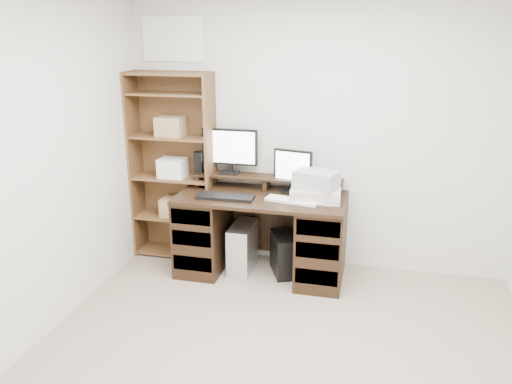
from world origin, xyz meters
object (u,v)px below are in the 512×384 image
at_px(printer, 316,194).
at_px(tower_silver, 243,247).
at_px(bookshelf, 174,165).
at_px(tower_black, 282,254).
at_px(monitor_small, 293,169).
at_px(monitor_wide, 230,149).
at_px(desk, 261,233).

xyz_separation_m(printer, tower_silver, (-0.67, 0.02, -0.58)).
distance_m(printer, tower_silver, 0.88).
height_order(tower_silver, bookshelf, bookshelf).
bearing_deg(tower_black, monitor_small, 46.71).
distance_m(monitor_wide, bookshelf, 0.59).
relative_size(desk, monitor_small, 3.84).
bearing_deg(bookshelf, printer, -8.45).
height_order(monitor_small, bookshelf, bookshelf).
height_order(monitor_wide, bookshelf, bookshelf).
relative_size(monitor_small, tower_black, 0.94).
xyz_separation_m(tower_silver, bookshelf, (-0.73, 0.19, 0.70)).
distance_m(tower_silver, bookshelf, 1.03).
distance_m(printer, tower_black, 0.68).
relative_size(printer, tower_silver, 0.95).
bearing_deg(printer, tower_silver, 175.23).
xyz_separation_m(desk, tower_silver, (-0.19, 0.03, -0.17)).
distance_m(monitor_small, tower_black, 0.79).
distance_m(printer, bookshelf, 1.42).
xyz_separation_m(monitor_small, printer, (0.24, -0.17, -0.16)).
relative_size(desk, printer, 3.54).
distance_m(monitor_wide, tower_black, 1.09).
relative_size(printer, tower_black, 1.02).
height_order(desk, bookshelf, bookshelf).
xyz_separation_m(monitor_wide, tower_black, (0.56, -0.22, -0.91)).
xyz_separation_m(desk, tower_black, (0.19, 0.03, -0.20)).
bearing_deg(printer, tower_black, 172.72).
xyz_separation_m(monitor_wide, bookshelf, (-0.56, -0.03, -0.19)).
bearing_deg(printer, desk, 177.54).
bearing_deg(tower_silver, printer, -1.67).
bearing_deg(printer, monitor_small, 141.41).
bearing_deg(tower_silver, bookshelf, 165.74).
height_order(tower_silver, tower_black, tower_silver).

